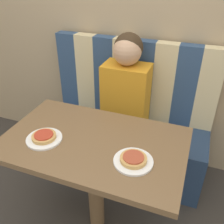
{
  "coord_description": "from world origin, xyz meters",
  "views": [
    {
      "loc": [
        0.48,
        -0.99,
        1.58
      ],
      "look_at": [
        0.0,
        0.29,
        0.74
      ],
      "focal_mm": 40.0,
      "sensor_mm": 36.0,
      "label": 1
    }
  ],
  "objects_px": {
    "pizza_left": "(44,136)",
    "pizza_right": "(133,159)",
    "plate_left": "(44,139)",
    "plate_right": "(133,161)",
    "person": "(126,83)"
  },
  "relations": [
    {
      "from": "plate_left",
      "to": "pizza_right",
      "type": "height_order",
      "value": "pizza_right"
    },
    {
      "from": "person",
      "to": "plate_left",
      "type": "xyz_separation_m",
      "value": [
        -0.26,
        -0.68,
        -0.08
      ]
    },
    {
      "from": "pizza_right",
      "to": "person",
      "type": "bearing_deg",
      "value": 110.67
    },
    {
      "from": "plate_left",
      "to": "plate_right",
      "type": "xyz_separation_m",
      "value": [
        0.52,
        0.0,
        0.0
      ]
    },
    {
      "from": "plate_right",
      "to": "plate_left",
      "type": "bearing_deg",
      "value": 180.0
    },
    {
      "from": "person",
      "to": "pizza_left",
      "type": "height_order",
      "value": "person"
    },
    {
      "from": "person",
      "to": "plate_right",
      "type": "height_order",
      "value": "person"
    },
    {
      "from": "person",
      "to": "pizza_left",
      "type": "relative_size",
      "value": 5.39
    },
    {
      "from": "plate_right",
      "to": "pizza_right",
      "type": "relative_size",
      "value": 1.49
    },
    {
      "from": "plate_right",
      "to": "pizza_left",
      "type": "bearing_deg",
      "value": 180.0
    },
    {
      "from": "pizza_left",
      "to": "pizza_right",
      "type": "relative_size",
      "value": 1.0
    },
    {
      "from": "plate_left",
      "to": "pizza_right",
      "type": "distance_m",
      "value": 0.52
    },
    {
      "from": "plate_left",
      "to": "pizza_right",
      "type": "relative_size",
      "value": 1.49
    },
    {
      "from": "person",
      "to": "plate_right",
      "type": "xyz_separation_m",
      "value": [
        0.26,
        -0.68,
        -0.08
      ]
    },
    {
      "from": "person",
      "to": "pizza_right",
      "type": "relative_size",
      "value": 5.39
    }
  ]
}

